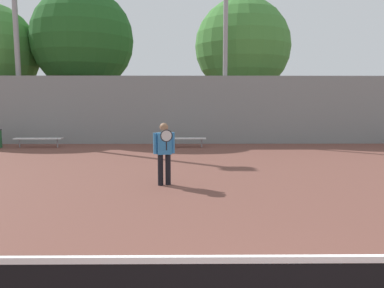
{
  "coord_description": "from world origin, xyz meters",
  "views": [
    {
      "loc": [
        -0.83,
        -2.63,
        2.23
      ],
      "look_at": [
        -0.73,
        8.1,
        0.93
      ],
      "focal_mm": 35.0,
      "sensor_mm": 36.0,
      "label": 1
    }
  ],
  "objects": [
    {
      "name": "tennis_player",
      "position": [
        -1.46,
        6.89,
        0.92
      ],
      "size": [
        0.54,
        0.47,
        1.62
      ],
      "rotation": [
        0.0,
        0.0,
        0.29
      ],
      "color": "black",
      "rests_on": "ground_plane"
    },
    {
      "name": "light_pole_far_right",
      "position": [
        -9.36,
        16.46,
        6.5
      ],
      "size": [
        0.9,
        0.6,
        11.3
      ],
      "color": "#939399",
      "rests_on": "ground_plane"
    },
    {
      "name": "bench_adjacent_court",
      "position": [
        -1.01,
        14.49,
        0.39
      ],
      "size": [
        1.98,
        0.4,
        0.43
      ],
      "color": "white",
      "rests_on": "ground_plane"
    },
    {
      "name": "tree_green_broad",
      "position": [
        -6.86,
        19.3,
        5.54
      ],
      "size": [
        5.75,
        5.75,
        8.43
      ],
      "color": "brown",
      "rests_on": "ground_plane"
    },
    {
      "name": "light_pole_center_back",
      "position": [
        1.02,
        16.46,
        5.54
      ],
      "size": [
        0.9,
        0.6,
        9.18
      ],
      "color": "#939399",
      "rests_on": "ground_plane"
    },
    {
      "name": "back_fence",
      "position": [
        0.0,
        15.84,
        1.67
      ],
      "size": [
        29.02,
        0.06,
        3.34
      ],
      "color": "gray",
      "rests_on": "ground_plane"
    },
    {
      "name": "bench_courtside_near",
      "position": [
        -7.73,
        14.49,
        0.39
      ],
      "size": [
        2.17,
        0.4,
        0.43
      ],
      "color": "white",
      "rests_on": "ground_plane"
    },
    {
      "name": "tree_green_tall",
      "position": [
        2.29,
        19.41,
        5.21
      ],
      "size": [
        5.47,
        5.47,
        7.95
      ],
      "color": "brown",
      "rests_on": "ground_plane"
    }
  ]
}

